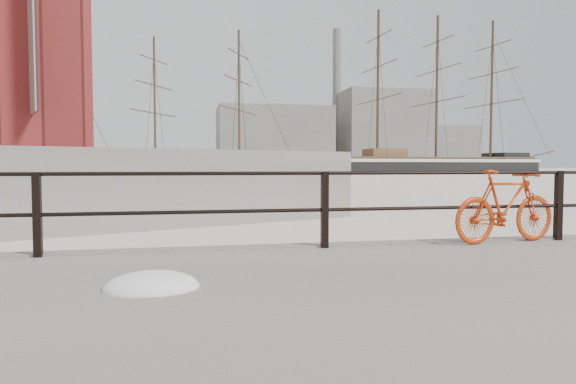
{
  "coord_description": "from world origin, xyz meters",
  "views": [
    {
      "loc": [
        -5.29,
        -6.62,
        1.43
      ],
      "look_at": [
        -3.66,
        1.5,
        1.0
      ],
      "focal_mm": 32.0,
      "sensor_mm": 36.0,
      "label": 1
    }
  ],
  "objects": [
    {
      "name": "ground",
      "position": [
        0.0,
        0.0,
        0.0
      ],
      "size": [
        400.0,
        400.0,
        0.0
      ],
      "primitive_type": "plane",
      "color": "white",
      "rests_on": "ground"
    },
    {
      "name": "guardrail",
      "position": [
        0.0,
        -0.15,
        0.85
      ],
      "size": [
        28.0,
        0.1,
        1.0
      ],
      "primitive_type": null,
      "color": "black",
      "rests_on": "promenade"
    },
    {
      "name": "bicycle",
      "position": [
        -0.92,
        -0.25,
        0.86
      ],
      "size": [
        1.71,
        0.51,
        1.02
      ],
      "primitive_type": "imported",
      "rotation": [
        0.0,
        0.0,
        0.16
      ],
      "color": "#BC340C",
      "rests_on": "promenade"
    },
    {
      "name": "barque_black",
      "position": [
        42.9,
        86.08,
        0.0
      ],
      "size": [
        57.03,
        23.32,
        31.75
      ],
      "primitive_type": null,
      "rotation": [
        0.0,
        0.0,
        0.09
      ],
      "color": "black",
      "rests_on": "ground"
    },
    {
      "name": "schooner_mid",
      "position": [
        -3.51,
        73.99,
        0.0
      ],
      "size": [
        34.1,
        26.68,
        22.45
      ],
      "primitive_type": null,
      "rotation": [
        0.0,
        0.0,
        -0.49
      ],
      "color": "silver",
      "rests_on": "ground"
    },
    {
      "name": "schooner_left",
      "position": [
        -26.39,
        69.43,
        0.0
      ],
      "size": [
        24.16,
        12.69,
        17.79
      ],
      "primitive_type": null,
      "rotation": [
        0.0,
        0.0,
        -0.09
      ],
      "color": "beige",
      "rests_on": "ground"
    },
    {
      "name": "industrial_west",
      "position": [
        20.0,
        140.0,
        9.0
      ],
      "size": [
        32.0,
        18.0,
        18.0
      ],
      "primitive_type": "cube",
      "color": "gray",
      "rests_on": "ground"
    },
    {
      "name": "industrial_mid",
      "position": [
        55.0,
        145.0,
        12.0
      ],
      "size": [
        26.0,
        20.0,
        24.0
      ],
      "primitive_type": "cube",
      "color": "gray",
      "rests_on": "ground"
    },
    {
      "name": "industrial_east",
      "position": [
        78.0,
        150.0,
        7.0
      ],
      "size": [
        20.0,
        16.0,
        14.0
      ],
      "primitive_type": "cube",
      "color": "gray",
      "rests_on": "ground"
    },
    {
      "name": "smokestack",
      "position": [
        42.0,
        150.0,
        22.0
      ],
      "size": [
        2.8,
        2.8,
        44.0
      ],
      "primitive_type": "cylinder",
      "color": "gray",
      "rests_on": "ground"
    }
  ]
}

